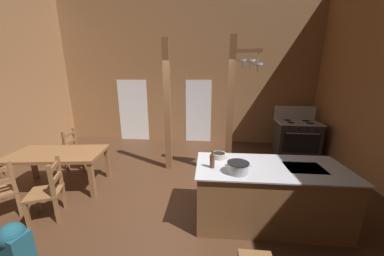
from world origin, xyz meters
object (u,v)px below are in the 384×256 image
at_px(kitchen_island, 268,194).
at_px(stove_range, 296,137).
at_px(mixing_bowl_on_counter, 219,155).
at_px(backpack, 14,246).
at_px(bottle_tall_on_counter, 212,161).
at_px(dining_table, 58,157).
at_px(stockpot_on_counter, 238,168).
at_px(ladderback_chair_by_post, 48,191).
at_px(ladderback_chair_near_window, 77,150).

relative_size(kitchen_island, stove_range, 1.64).
xyz_separation_m(stove_range, mixing_bowl_on_counter, (-2.32, -2.73, 0.47)).
relative_size(backpack, bottle_tall_on_counter, 2.28).
bearing_deg(stove_range, dining_table, -156.55).
relative_size(stove_range, backpack, 2.21).
bearing_deg(stockpot_on_counter, dining_table, 165.39).
distance_m(backpack, stockpot_on_counter, 2.80).
height_order(stove_range, backpack, stove_range).
distance_m(dining_table, stockpot_on_counter, 3.47).
bearing_deg(backpack, kitchen_island, 19.72).
xyz_separation_m(ladderback_chair_by_post, mixing_bowl_on_counter, (2.64, 0.47, 0.50)).
relative_size(kitchen_island, stockpot_on_counter, 5.92).
height_order(kitchen_island, bottle_tall_on_counter, bottle_tall_on_counter).
xyz_separation_m(kitchen_island, bottle_tall_on_counter, (-0.85, -0.11, 0.56)).
height_order(stove_range, stockpot_on_counter, stove_range).
xyz_separation_m(dining_table, bottle_tall_on_counter, (3.00, -0.74, 0.36)).
relative_size(ladderback_chair_near_window, stockpot_on_counter, 2.60).
distance_m(stockpot_on_counter, bottle_tall_on_counter, 0.37).
bearing_deg(bottle_tall_on_counter, dining_table, 166.06).
height_order(stove_range, mixing_bowl_on_counter, stove_range).
bearing_deg(stove_range, backpack, -138.76).
xyz_separation_m(ladderback_chair_by_post, stockpot_on_counter, (2.87, -0.02, 0.53)).
distance_m(dining_table, mixing_bowl_on_counter, 3.15).
relative_size(stove_range, mixing_bowl_on_counter, 5.84).
bearing_deg(backpack, stockpot_on_counter, 18.51).
bearing_deg(ladderback_chair_near_window, bottle_tall_on_counter, -26.66).
height_order(dining_table, backpack, dining_table).
height_order(stockpot_on_counter, mixing_bowl_on_counter, stockpot_on_counter).
xyz_separation_m(stove_range, backpack, (-4.66, -4.09, -0.17)).
bearing_deg(ladderback_chair_by_post, kitchen_island, 3.81).
bearing_deg(ladderback_chair_by_post, stockpot_on_counter, -0.35).
bearing_deg(ladderback_chair_by_post, stove_range, 32.92).
bearing_deg(bottle_tall_on_counter, stockpot_on_counter, -20.22).
bearing_deg(mixing_bowl_on_counter, kitchen_island, -18.61).
xyz_separation_m(ladderback_chair_near_window, backpack, (1.00, -2.61, -0.14)).
bearing_deg(backpack, mixing_bowl_on_counter, 30.01).
bearing_deg(dining_table, ladderback_chair_by_post, -61.09).
height_order(ladderback_chair_by_post, backpack, ladderback_chair_by_post).
xyz_separation_m(stockpot_on_counter, mixing_bowl_on_counter, (-0.23, 0.49, -0.03)).
distance_m(backpack, bottle_tall_on_counter, 2.54).
bearing_deg(dining_table, mixing_bowl_on_counter, -6.96).
xyz_separation_m(dining_table, ladderback_chair_near_window, (-0.24, 0.88, -0.20)).
relative_size(backpack, stockpot_on_counter, 1.63).
xyz_separation_m(kitchen_island, dining_table, (-3.85, 0.63, 0.20)).
distance_m(ladderback_chair_near_window, mixing_bowl_on_counter, 3.61).
distance_m(stove_range, backpack, 6.20).
relative_size(dining_table, ladderback_chair_near_window, 1.90).
height_order(kitchen_island, ladderback_chair_near_window, ladderback_chair_near_window).
bearing_deg(ladderback_chair_near_window, stove_range, 14.59).
bearing_deg(mixing_bowl_on_counter, stockpot_on_counter, -64.58).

